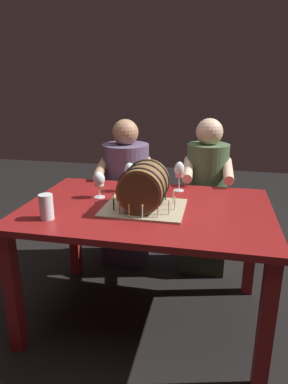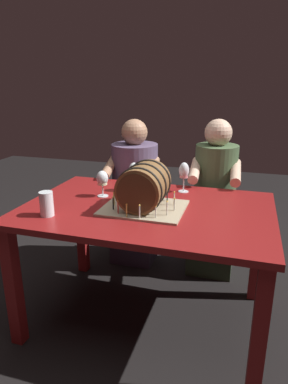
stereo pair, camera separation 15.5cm
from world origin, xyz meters
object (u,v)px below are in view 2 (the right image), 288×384
at_px(dining_table, 147,223).
at_px(person_seated_right, 213,206).
at_px(person_seated_left, 135,196).
at_px(wine_glass_amber, 161,177).
at_px(wine_glass_rose, 184,172).
at_px(beer_pint, 47,205).
at_px(wine_glass_white, 102,179).
at_px(wine_glass_empty, 134,171).
at_px(barrel_cake, 144,188).

relative_size(dining_table, person_seated_right, 1.19).
bearing_deg(person_seated_left, wine_glass_amber, -53.85).
height_order(wine_glass_rose, beer_pint, wine_glass_rose).
xyz_separation_m(dining_table, wine_glass_white, (-0.32, 0.10, 0.21)).
xyz_separation_m(beer_pint, person_seated_left, (0.16, 1.01, -0.26)).
bearing_deg(person_seated_right, wine_glass_amber, -123.48).
bearing_deg(wine_glass_white, wine_glass_rose, 26.93).
height_order(wine_glass_amber, wine_glass_empty, wine_glass_empty).
height_order(barrel_cake, person_seated_right, person_seated_right).
height_order(barrel_cake, person_seated_left, person_seated_left).
height_order(barrel_cake, wine_glass_white, barrel_cake).
bearing_deg(beer_pint, person_seated_left, 80.99).
bearing_deg(person_seated_right, beer_pint, -128.12).
bearing_deg(wine_glass_white, person_seated_left, 89.53).
xyz_separation_m(person_seated_left, person_seated_right, (0.63, -0.00, -0.02)).
distance_m(barrel_cake, wine_glass_rose, 0.41).
distance_m(wine_glass_empty, person_seated_right, 0.75).
xyz_separation_m(wine_glass_white, wine_glass_empty, (0.15, 0.16, 0.03)).
bearing_deg(barrel_cake, wine_glass_empty, 117.76).
distance_m(dining_table, wine_glass_empty, 0.39).
bearing_deg(wine_glass_empty, barrel_cake, -62.24).
bearing_deg(person_seated_right, wine_glass_white, -135.79).
bearing_deg(person_seated_right, wine_glass_empty, -136.76).
height_order(wine_glass_amber, person_seated_right, person_seated_right).
height_order(beer_pint, person_seated_right, person_seated_right).
xyz_separation_m(barrel_cake, person_seated_right, (0.32, 0.76, -0.34)).
bearing_deg(person_seated_left, person_seated_right, -0.04).
relative_size(dining_table, person_seated_left, 1.21).
height_order(person_seated_left, person_seated_right, person_seated_right).
relative_size(wine_glass_empty, person_seated_right, 0.16).
bearing_deg(barrel_cake, person_seated_right, 66.91).
relative_size(person_seated_left, person_seated_right, 0.98).
xyz_separation_m(wine_glass_white, person_seated_right, (0.63, 0.62, -0.33)).
distance_m(dining_table, wine_glass_white, 0.40).
bearing_deg(wine_glass_white, person_seated_right, 44.21).
bearing_deg(person_seated_left, wine_glass_white, -90.47).
distance_m(beer_pint, person_seated_right, 1.31).
bearing_deg(person_seated_right, wine_glass_rose, -113.88).
xyz_separation_m(wine_glass_amber, person_seated_left, (-0.33, 0.45, -0.31)).
height_order(dining_table, wine_glass_empty, wine_glass_empty).
xyz_separation_m(wine_glass_white, person_seated_left, (0.01, 0.62, -0.31)).
bearing_deg(beer_pint, wine_glass_white, 68.29).
xyz_separation_m(wine_glass_rose, wine_glass_empty, (-0.31, -0.07, 0.00)).
distance_m(dining_table, wine_glass_rose, 0.44).
relative_size(barrel_cake, wine_glass_amber, 2.73).
relative_size(wine_glass_amber, wine_glass_rose, 0.85).
relative_size(wine_glass_amber, person_seated_left, 0.14).
distance_m(wine_glass_amber, wine_glass_white, 0.37).
distance_m(barrel_cake, wine_glass_amber, 0.31).
bearing_deg(dining_table, wine_glass_rose, 66.49).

